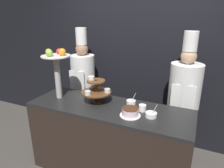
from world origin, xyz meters
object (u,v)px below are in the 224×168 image
object	(u,v)px
cake_round	(130,112)
cup_white	(142,108)
tiered_stand	(96,90)
chef_left	(83,81)
chef_center_left	(184,97)
serving_bowl_far	(131,102)
fruit_pedestal	(56,64)
serving_bowl_near	(151,115)

from	to	relation	value
cake_round	cup_white	distance (m)	0.19
tiered_stand	chef_left	world-z (taller)	chef_left
tiered_stand	chef_center_left	xyz separation A→B (m)	(0.97, 0.58, -0.14)
tiered_stand	serving_bowl_far	size ratio (longest dim) A/B	2.49
fruit_pedestal	serving_bowl_near	distance (m)	1.29
fruit_pedestal	serving_bowl_near	size ratio (longest dim) A/B	4.27
tiered_stand	cake_round	xyz separation A→B (m)	(0.50, -0.17, -0.11)
cup_white	serving_bowl_far	distance (m)	0.22
serving_bowl_near	cup_white	bearing A→B (deg)	141.57
cake_round	cup_white	bearing A→B (deg)	62.44
cup_white	chef_left	bearing A→B (deg)	152.89
fruit_pedestal	cup_white	xyz separation A→B (m)	(1.10, 0.07, -0.41)
tiered_stand	chef_center_left	bearing A→B (deg)	30.86
chef_left	chef_center_left	world-z (taller)	chef_left
chef_left	serving_bowl_near	bearing A→B (deg)	-28.34
cup_white	tiered_stand	bearing A→B (deg)	179.68
serving_bowl_far	chef_center_left	xyz separation A→B (m)	(0.56, 0.46, -0.01)
serving_bowl_near	chef_left	distance (m)	1.44
serving_bowl_far	serving_bowl_near	bearing A→B (deg)	-36.39
cake_round	serving_bowl_near	bearing A→B (deg)	17.80
cup_white	serving_bowl_far	xyz separation A→B (m)	(-0.18, 0.12, -0.01)
chef_center_left	serving_bowl_near	bearing A→B (deg)	-110.96
cup_white	serving_bowl_far	size ratio (longest dim) A/B	0.55
tiered_stand	serving_bowl_far	xyz separation A→B (m)	(0.41, 0.12, -0.13)
tiered_stand	cup_white	size ratio (longest dim) A/B	4.48
serving_bowl_near	chef_left	size ratio (longest dim) A/B	0.08
fruit_pedestal	cup_white	bearing A→B (deg)	3.57
cup_white	chef_left	world-z (taller)	chef_left
chef_left	chef_center_left	size ratio (longest dim) A/B	1.00
tiered_stand	fruit_pedestal	world-z (taller)	fruit_pedestal
serving_bowl_near	chef_center_left	bearing A→B (deg)	69.04
cake_round	serving_bowl_near	world-z (taller)	serving_bowl_near
cake_round	serving_bowl_near	size ratio (longest dim) A/B	1.49
cake_round	chef_left	bearing A→B (deg)	144.63
tiered_stand	chef_left	size ratio (longest dim) A/B	0.21
tiered_stand	cake_round	distance (m)	0.54
chef_left	serving_bowl_far	bearing A→B (deg)	-25.55
cake_round	cup_white	xyz separation A→B (m)	(0.09, 0.16, -0.01)
chef_center_left	chef_left	bearing A→B (deg)	180.00
cup_white	serving_bowl_far	bearing A→B (deg)	145.11
chef_left	chef_center_left	distance (m)	1.53
cup_white	serving_bowl_near	bearing A→B (deg)	-38.43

